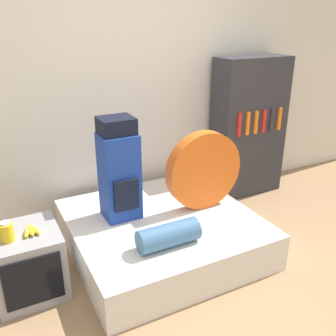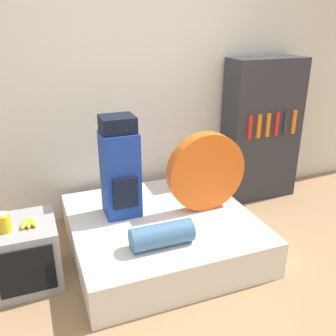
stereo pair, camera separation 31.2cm
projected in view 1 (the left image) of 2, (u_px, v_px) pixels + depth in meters
name	position (u px, v px, depth m)	size (l,w,h in m)	color
ground_plane	(225.00, 307.00, 2.70)	(16.00, 16.00, 0.00)	#997551
wall_back	(128.00, 87.00, 3.66)	(8.00, 0.05, 2.60)	silver
bed	(162.00, 233.00, 3.33)	(1.54, 1.50, 0.32)	silver
backpack	(119.00, 171.00, 3.13)	(0.30, 0.30, 0.88)	navy
tent_bag	(204.00, 170.00, 3.32)	(0.71, 0.12, 0.71)	#E05B19
sleeping_roll	(169.00, 235.00, 2.82)	(0.48, 0.18, 0.18)	#3D668E
television	(28.00, 263.00, 2.77)	(0.49, 0.53, 0.51)	#939399
canister	(7.00, 232.00, 2.55)	(0.09, 0.09, 0.15)	gold
banana_bunch	(31.00, 230.00, 2.67)	(0.13, 0.17, 0.04)	yellow
bookshelf	(248.00, 128.00, 4.22)	(0.83, 0.36, 1.56)	#2D2D33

